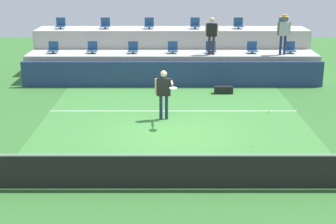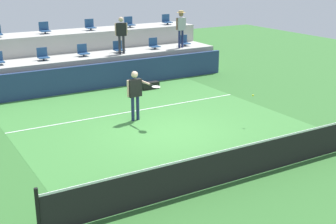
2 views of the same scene
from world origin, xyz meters
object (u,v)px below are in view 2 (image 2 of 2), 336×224
Objects in this scene: stadium_chair_lower_far_right at (184,41)px; stadium_chair_upper_right at (129,23)px; stadium_chair_lower_mid_right at (118,48)px; stadium_chair_upper_far_right at (167,20)px; stadium_chair_lower_mid_left at (43,55)px; equipment_bag at (150,86)px; stadium_chair_lower_right at (154,44)px; stadium_chair_lower_center at (83,51)px; stadium_chair_upper_mid_left at (44,29)px; tennis_player at (136,91)px; spectator_in_white at (121,32)px; tennis_ball at (253,95)px; stadium_chair_upper_mid_right at (90,26)px; spectator_with_hat at (181,25)px.

stadium_chair_upper_right is (-2.12, 1.80, 0.85)m from stadium_chair_lower_far_right.
stadium_chair_lower_mid_right is 4.13m from stadium_chair_upper_far_right.
equipment_bag is (3.86, -2.35, -1.31)m from stadium_chair_lower_mid_left.
stadium_chair_upper_far_right is 5.70m from equipment_bag.
stadium_chair_lower_right and stadium_chair_lower_far_right have the same top height.
stadium_chair_lower_mid_left is 1.78m from stadium_chair_lower_center.
tennis_player is at bearing -84.26° from stadium_chair_upper_mid_left.
stadium_chair_lower_mid_left is at bearing 180.00° from stadium_chair_lower_center.
stadium_chair_lower_right is at bearing 0.00° from stadium_chair_lower_mid_right.
spectator_in_white is 24.15× the size of tennis_ball.
tennis_ball is (-0.39, -9.95, -1.30)m from stadium_chair_upper_right.
stadium_chair_lower_center and stadium_chair_lower_far_right have the same top height.
stadium_chair_lower_mid_left reaches higher than equipment_bag.
stadium_chair_upper_far_right is at bearing 0.00° from stadium_chair_upper_right.
stadium_chair_upper_mid_right is at bearing 144.10° from stadium_chair_lower_right.
stadium_chair_upper_mid_left reaches higher than stadium_chair_lower_mid_right.
stadium_chair_upper_mid_right is at bearing 180.00° from stadium_chair_upper_far_right.
spectator_with_hat is at bearing -3.31° from stadium_chair_lower_mid_left.
stadium_chair_upper_mid_left is 7.65× the size of tennis_ball.
stadium_chair_lower_center is 0.68× the size of equipment_bag.
tennis_player is 25.38× the size of tennis_ball.
stadium_chair_lower_mid_left is 0.32× the size of spectator_in_white.
tennis_player is at bearing -110.73° from spectator_in_white.
stadium_chair_lower_right reaches higher than equipment_bag.
stadium_chair_upper_far_right is at bearing 14.19° from stadium_chair_lower_mid_left.
stadium_chair_upper_mid_right is at bearing 58.84° from stadium_chair_lower_center.
stadium_chair_lower_far_right is 1.00× the size of stadium_chair_upper_mid_left.
stadium_chair_upper_right is 2.63m from spectator_in_white.
stadium_chair_lower_right is 1.00× the size of stadium_chair_lower_far_right.
stadium_chair_lower_far_right is 8.10m from tennis_player.
stadium_chair_upper_mid_right reaches higher than stadium_chair_lower_right.
tennis_ball is (3.89, -9.95, -1.30)m from stadium_chair_upper_mid_left.
stadium_chair_lower_right is at bearing 0.00° from stadium_chair_lower_mid_left.
stadium_chair_upper_mid_left is 7.74m from tennis_player.
stadium_chair_lower_far_right is (5.28, 0.00, 0.00)m from stadium_chair_lower_center.
stadium_chair_upper_far_right reaches higher than stadium_chair_lower_center.
stadium_chair_lower_center is 1.91m from spectator_in_white.
tennis_player is 4.32m from equipment_bag.
stadium_chair_upper_right is at bearing 127.67° from spectator_with_hat.
spectator_with_hat reaches higher than spectator_in_white.
equipment_bag is at bearing -48.45° from stadium_chair_lower_center.
stadium_chair_lower_far_right is (7.06, 0.00, 0.00)m from stadium_chair_lower_mid_left.
stadium_chair_lower_mid_left reaches higher than tennis_player.
stadium_chair_lower_far_right is 6.70m from stadium_chair_upper_mid_left.
stadium_chair_upper_mid_right is 10.17m from tennis_ball.
stadium_chair_upper_far_right is at bearing 26.42° from stadium_chair_lower_mid_right.
stadium_chair_lower_right is 2.03m from stadium_chair_upper_right.
stadium_chair_lower_mid_right is 3.57m from stadium_chair_lower_far_right.
stadium_chair_upper_mid_left is 3.56m from spectator_in_white.
stadium_chair_lower_center and stadium_chair_lower_mid_right have the same top height.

